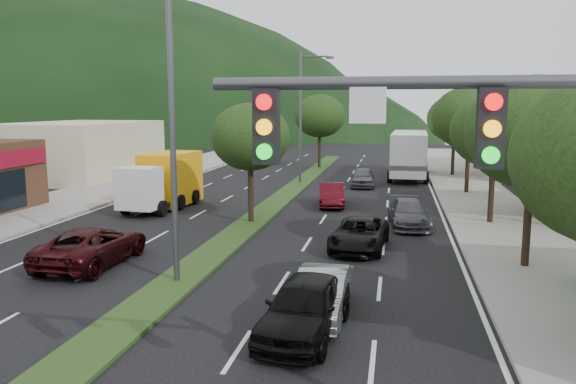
% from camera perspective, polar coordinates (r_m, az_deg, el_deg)
% --- Properties ---
extents(sidewalk_right, '(5.00, 90.00, 0.15)m').
position_cam_1_polar(sidewalk_right, '(35.28, 19.38, -1.38)').
color(sidewalk_right, gray).
rests_on(sidewalk_right, ground).
extents(sidewalk_left, '(6.00, 90.00, 0.15)m').
position_cam_1_polar(sidewalk_left, '(40.30, -19.33, -0.16)').
color(sidewalk_left, gray).
rests_on(sidewalk_left, ground).
extents(median, '(1.60, 56.00, 0.12)m').
position_cam_1_polar(median, '(38.51, -0.01, -0.08)').
color(median, '#233B15').
rests_on(median, ground).
extents(traffic_signal, '(6.12, 0.40, 7.00)m').
position_cam_1_polar(traffic_signal, '(8.15, 23.74, -1.49)').
color(traffic_signal, '#47494C').
rests_on(traffic_signal, ground).
extents(bldg_left_far, '(9.00, 14.00, 4.60)m').
position_cam_1_polar(bldg_left_far, '(50.80, -20.25, 4.07)').
color(bldg_left_far, beige).
rests_on(bldg_left_far, ground).
extents(bldg_right_far, '(10.00, 16.00, 5.20)m').
position_cam_1_polar(bldg_right_far, '(54.87, 23.90, 4.49)').
color(bldg_right_far, beige).
rests_on(bldg_right_far, ground).
extents(hill_far, '(176.00, 132.00, 82.00)m').
position_cam_1_polar(hill_far, '(147.94, -25.37, 5.62)').
color(hill_far, black).
rests_on(hill_far, ground).
extents(tree_r_b, '(4.80, 4.80, 6.94)m').
position_cam_1_polar(tree_r_b, '(21.92, 23.65, 5.55)').
color(tree_r_b, black).
rests_on(tree_r_b, sidewalk_right).
extents(tree_r_c, '(4.40, 4.40, 6.48)m').
position_cam_1_polar(tree_r_c, '(29.79, 20.27, 5.84)').
color(tree_r_c, black).
rests_on(tree_r_c, sidewalk_right).
extents(tree_r_d, '(5.00, 5.00, 7.17)m').
position_cam_1_polar(tree_r_d, '(39.67, 17.98, 7.18)').
color(tree_r_d, black).
rests_on(tree_r_d, sidewalk_right).
extents(tree_r_e, '(4.60, 4.60, 6.71)m').
position_cam_1_polar(tree_r_e, '(49.61, 16.57, 7.15)').
color(tree_r_e, black).
rests_on(tree_r_e, sidewalk_right).
extents(tree_med_near, '(4.00, 4.00, 6.02)m').
position_cam_1_polar(tree_med_near, '(28.34, -3.86, 5.59)').
color(tree_med_near, black).
rests_on(tree_med_near, median).
extents(tree_med_far, '(4.80, 4.80, 6.94)m').
position_cam_1_polar(tree_med_far, '(53.86, 3.23, 7.72)').
color(tree_med_far, black).
rests_on(tree_med_far, median).
extents(streetlight_near, '(2.60, 0.25, 10.00)m').
position_cam_1_polar(streetlight_near, '(18.73, -11.12, 7.36)').
color(streetlight_near, '#47494C').
rests_on(streetlight_near, ground).
extents(streetlight_mid, '(2.60, 0.25, 10.00)m').
position_cam_1_polar(streetlight_mid, '(42.94, 1.53, 8.23)').
color(streetlight_mid, '#47494C').
rests_on(streetlight_mid, ground).
extents(sedan_silver, '(1.50, 4.06, 1.33)m').
position_cam_1_polar(sedan_silver, '(16.36, 3.44, -10.25)').
color(sedan_silver, '#9EA0A5').
rests_on(sedan_silver, ground).
extents(suv_maroon, '(2.53, 5.34, 1.47)m').
position_cam_1_polar(suv_maroon, '(22.64, -19.23, -5.15)').
color(suv_maroon, black).
rests_on(suv_maroon, ground).
extents(car_queue_a, '(2.31, 4.69, 1.54)m').
position_cam_1_polar(car_queue_a, '(15.04, 1.73, -11.55)').
color(car_queue_a, black).
rests_on(car_queue_a, ground).
extents(car_queue_b, '(2.25, 4.68, 1.32)m').
position_cam_1_polar(car_queue_b, '(28.68, 12.17, -2.14)').
color(car_queue_b, '#47474B').
rests_on(car_queue_b, ground).
extents(car_queue_c, '(2.01, 4.33, 1.37)m').
position_cam_1_polar(car_queue_c, '(33.80, 4.44, -0.28)').
color(car_queue_c, '#480C13').
rests_on(car_queue_c, ground).
extents(car_queue_d, '(2.50, 4.79, 1.29)m').
position_cam_1_polar(car_queue_d, '(23.82, 7.27, -4.27)').
color(car_queue_d, black).
rests_on(car_queue_d, ground).
extents(car_queue_e, '(1.85, 4.22, 1.41)m').
position_cam_1_polar(car_queue_e, '(42.13, 7.58, 1.50)').
color(car_queue_e, '#525257').
rests_on(car_queue_e, ground).
extents(box_truck, '(3.01, 6.68, 3.21)m').
position_cam_1_polar(box_truck, '(33.78, -12.42, 0.96)').
color(box_truck, silver).
rests_on(box_truck, ground).
extents(motorhome, '(3.43, 9.98, 3.79)m').
position_cam_1_polar(motorhome, '(47.91, 12.21, 3.83)').
color(motorhome, white).
rests_on(motorhome, ground).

